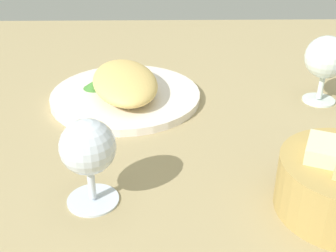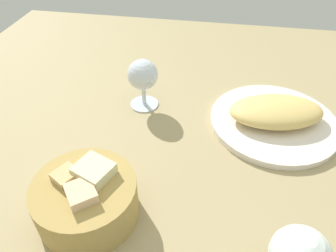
% 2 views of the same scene
% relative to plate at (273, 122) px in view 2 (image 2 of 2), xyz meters
% --- Properties ---
extents(ground_plane, '(1.40, 1.40, 0.02)m').
position_rel_plate_xyz_m(ground_plane, '(0.18, 0.15, -0.02)').
color(ground_plane, tan).
extents(plate, '(0.28, 0.28, 0.01)m').
position_rel_plate_xyz_m(plate, '(0.00, 0.00, 0.00)').
color(plate, white).
rests_on(plate, ground_plane).
extents(omelette, '(0.22, 0.16, 0.04)m').
position_rel_plate_xyz_m(omelette, '(0.00, -0.00, 0.03)').
color(omelette, '#E1BE6A').
rests_on(omelette, plate).
extents(lettuce_garnish, '(0.04, 0.04, 0.01)m').
position_rel_plate_xyz_m(lettuce_garnish, '(-0.02, -0.06, 0.01)').
color(lettuce_garnish, '#3D7B30').
rests_on(lettuce_garnish, plate).
extents(bread_basket, '(0.17, 0.17, 0.09)m').
position_rel_plate_xyz_m(bread_basket, '(0.32, 0.29, 0.03)').
color(bread_basket, tan).
rests_on(bread_basket, ground_plane).
extents(wine_glass_near, '(0.07, 0.07, 0.12)m').
position_rel_plate_xyz_m(wine_glass_near, '(0.30, -0.02, 0.07)').
color(wine_glass_near, silver).
rests_on(wine_glass_near, ground_plane).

